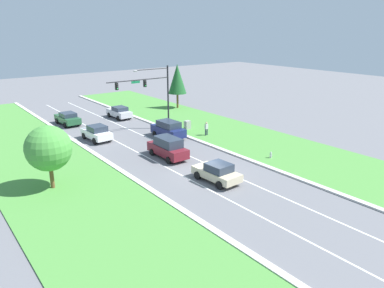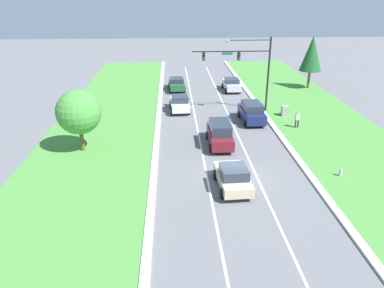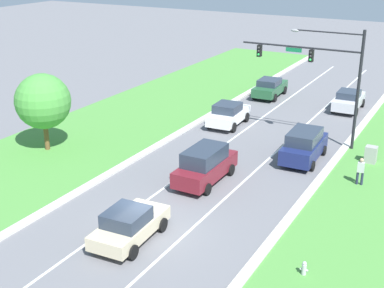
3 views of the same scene
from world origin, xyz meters
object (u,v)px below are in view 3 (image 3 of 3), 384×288
white_sedan (228,114)px  pedestrian (361,171)px  traffic_signal_mast (324,68)px  utility_cabinet (371,155)px  forest_sedan (270,87)px  oak_near_left_tree (43,101)px  burgundy_suv (205,165)px  silver_sedan (349,100)px  navy_suv (304,145)px  fire_hydrant (304,269)px  champagne_sedan (129,225)px

white_sedan → pedestrian: 12.72m
traffic_signal_mast → utility_cabinet: (3.93, -1.89, -4.74)m
forest_sedan → utility_cabinet: bearing=-48.5°
white_sedan → oak_near_left_tree: size_ratio=0.86×
burgundy_suv → utility_cabinet: (7.82, 7.38, -0.49)m
forest_sedan → oak_near_left_tree: 21.39m
traffic_signal_mast → pedestrian: 8.14m
silver_sedan → forest_sedan: 7.21m
white_sedan → utility_cabinet: 11.30m
traffic_signal_mast → navy_suv: size_ratio=1.74×
forest_sedan → oak_near_left_tree: size_ratio=0.91×
navy_suv → silver_sedan: 12.36m
pedestrian → fire_hydrant: 10.11m
traffic_signal_mast → burgundy_suv: size_ratio=1.67×
burgundy_suv → champagne_sedan: bearing=-90.0°
white_sedan → pedestrian: (11.14, -6.13, 0.04)m
white_sedan → oak_near_left_tree: (-8.34, -10.53, 2.49)m
burgundy_suv → white_sedan: (-3.19, 9.88, -0.17)m
burgundy_suv → white_sedan: bearing=108.1°
champagne_sedan → oak_near_left_tree: 13.62m
navy_suv → champagne_sedan: size_ratio=1.06×
traffic_signal_mast → champagne_sedan: 17.81m
navy_suv → utility_cabinet: (3.85, 1.48, -0.44)m
pedestrian → fire_hydrant: (-0.02, -10.10, -0.59)m
traffic_signal_mast → fire_hydrant: size_ratio=11.75×
fire_hydrant → utility_cabinet: bearing=90.5°
white_sedan → fire_hydrant: size_ratio=6.39×
burgundy_suv → traffic_signal_mast: bearing=67.5°
forest_sedan → utility_cabinet: 16.10m
utility_cabinet → navy_suv: bearing=-159.0°
forest_sedan → pedestrian: pedestrian is taller
champagne_sedan → forest_sedan: 26.68m
navy_suv → oak_near_left_tree: bearing=-159.2°
white_sedan → oak_near_left_tree: bearing=-131.4°
burgundy_suv → navy_suv: 7.12m
silver_sedan → pedestrian: pedestrian is taller
silver_sedan → pedestrian: size_ratio=2.69×
champagne_sedan → traffic_signal_mast: bearing=73.8°
burgundy_suv → champagne_sedan: (-0.04, -7.51, -0.23)m
navy_suv → forest_sedan: (-7.33, 13.06, -0.15)m
pedestrian → oak_near_left_tree: (-19.48, -4.40, 2.45)m
utility_cabinet → pedestrian: size_ratio=0.68×
pedestrian → fire_hydrant: pedestrian is taller
forest_sedan → pedestrian: size_ratio=2.80×
champagne_sedan → silver_sedan: size_ratio=0.97×
burgundy_suv → navy_suv: bearing=56.4°
burgundy_suv → champagne_sedan: size_ratio=1.11×
champagne_sedan → silver_sedan: silver_sedan is taller
burgundy_suv → pedestrian: size_ratio=2.91×
burgundy_suv → champagne_sedan: 7.51m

